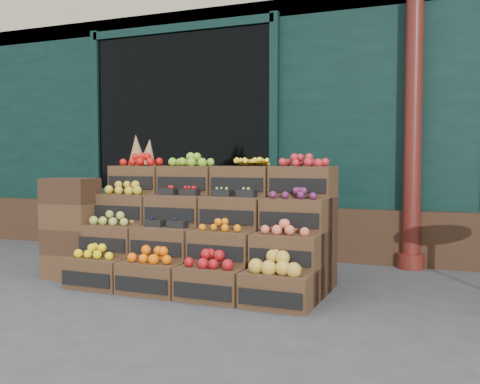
% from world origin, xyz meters
% --- Properties ---
extents(ground, '(60.00, 60.00, 0.00)m').
position_xyz_m(ground, '(0.00, 0.00, 0.00)').
color(ground, '#3C3C3E').
rests_on(ground, ground).
extents(shop_facade, '(12.00, 6.24, 4.80)m').
position_xyz_m(shop_facade, '(0.00, 5.11, 2.40)').
color(shop_facade, black).
rests_on(shop_facade, ground).
extents(crate_display, '(2.25, 1.12, 1.40)m').
position_xyz_m(crate_display, '(-0.49, 0.58, 0.43)').
color(crate_display, '#422B1A').
rests_on(crate_display, ground).
extents(spare_crates, '(0.50, 0.36, 0.97)m').
position_xyz_m(spare_crates, '(-1.81, 0.34, 0.48)').
color(spare_crates, '#422B1A').
rests_on(spare_crates, ground).
extents(shopkeeper, '(0.71, 0.46, 1.93)m').
position_xyz_m(shopkeeper, '(-1.54, 2.90, 0.96)').
color(shopkeeper, '#1A5C20').
rests_on(shopkeeper, ground).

